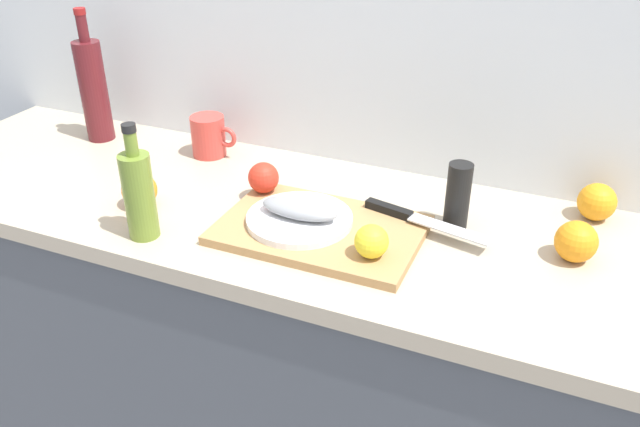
# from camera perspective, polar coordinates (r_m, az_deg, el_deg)

# --- Properties ---
(back_wall) EXTENTS (3.20, 0.05, 2.50)m
(back_wall) POSITION_cam_1_polar(r_m,az_deg,el_deg) (1.63, 0.69, 16.57)
(back_wall) COLOR silver
(back_wall) RESTS_ON ground_plane
(kitchen_counter) EXTENTS (2.00, 0.60, 0.90)m
(kitchen_counter) POSITION_cam_1_polar(r_m,az_deg,el_deg) (1.74, -3.67, -12.47)
(kitchen_counter) COLOR #4C5159
(kitchen_counter) RESTS_ON ground_plane
(cutting_board) EXTENTS (0.43, 0.28, 0.02)m
(cutting_board) POSITION_cam_1_polar(r_m,az_deg,el_deg) (1.37, 0.00, -1.45)
(cutting_board) COLOR tan
(cutting_board) RESTS_ON kitchen_counter
(white_plate) EXTENTS (0.23, 0.23, 0.01)m
(white_plate) POSITION_cam_1_polar(r_m,az_deg,el_deg) (1.38, -1.82, -0.49)
(white_plate) COLOR white
(white_plate) RESTS_ON cutting_board
(fish_fillet) EXTENTS (0.17, 0.07, 0.04)m
(fish_fillet) POSITION_cam_1_polar(r_m,az_deg,el_deg) (1.36, -1.84, 0.44)
(fish_fillet) COLOR gray
(fish_fillet) RESTS_ON white_plate
(chef_knife) EXTENTS (0.29, 0.09, 0.02)m
(chef_knife) POSITION_cam_1_polar(r_m,az_deg,el_deg) (1.40, 7.98, -0.24)
(chef_knife) COLOR silver
(chef_knife) RESTS_ON cutting_board
(lemon_0) EXTENTS (0.07, 0.07, 0.07)m
(lemon_0) POSITION_cam_1_polar(r_m,az_deg,el_deg) (1.25, 4.57, -2.46)
(lemon_0) COLOR yellow
(lemon_0) RESTS_ON cutting_board
(tomato_0) EXTENTS (0.07, 0.07, 0.07)m
(tomato_0) POSITION_cam_1_polar(r_m,az_deg,el_deg) (1.49, -5.01, 3.17)
(tomato_0) COLOR red
(tomato_0) RESTS_ON cutting_board
(olive_oil_bottle) EXTENTS (0.06, 0.06, 0.25)m
(olive_oil_bottle) POSITION_cam_1_polar(r_m,az_deg,el_deg) (1.37, -15.71, 1.72)
(olive_oil_bottle) COLOR olive
(olive_oil_bottle) RESTS_ON kitchen_counter
(wine_bottle) EXTENTS (0.07, 0.07, 0.36)m
(wine_bottle) POSITION_cam_1_polar(r_m,az_deg,el_deg) (1.90, -19.38, 10.34)
(wine_bottle) COLOR #59191E
(wine_bottle) RESTS_ON kitchen_counter
(coffee_mug_0) EXTENTS (0.13, 0.09, 0.11)m
(coffee_mug_0) POSITION_cam_1_polar(r_m,az_deg,el_deg) (1.74, -9.77, 6.76)
(coffee_mug_0) COLOR #CC3F38
(coffee_mug_0) RESTS_ON kitchen_counter
(orange_0) EXTENTS (0.08, 0.08, 0.08)m
(orange_0) POSITION_cam_1_polar(r_m,az_deg,el_deg) (1.37, 21.68, -2.31)
(orange_0) COLOR orange
(orange_0) RESTS_ON kitchen_counter
(orange_1) EXTENTS (0.08, 0.08, 0.08)m
(orange_1) POSITION_cam_1_polar(r_m,az_deg,el_deg) (1.52, -15.66, 2.00)
(orange_1) COLOR orange
(orange_1) RESTS_ON kitchen_counter
(orange_2) EXTENTS (0.08, 0.08, 0.08)m
(orange_2) POSITION_cam_1_polar(r_m,az_deg,el_deg) (1.54, 23.26, 0.95)
(orange_2) COLOR orange
(orange_2) RESTS_ON kitchen_counter
(pepper_mill) EXTENTS (0.05, 0.05, 0.15)m
(pepper_mill) POSITION_cam_1_polar(r_m,az_deg,el_deg) (1.40, 12.08, 1.52)
(pepper_mill) COLOR black
(pepper_mill) RESTS_ON kitchen_counter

